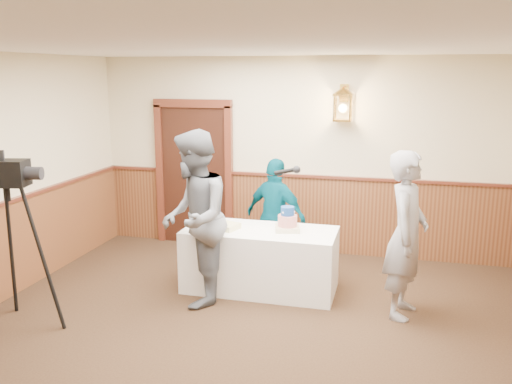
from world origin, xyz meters
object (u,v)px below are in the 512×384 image
at_px(display_table, 260,260).
at_px(interviewer, 194,218).
at_px(baker, 406,235).
at_px(sheet_cake_green, 209,221).
at_px(assistant_p, 276,216).
at_px(tv_camera_rig, 13,255).
at_px(tiered_cake, 287,221).
at_px(sheet_cake_yellow, 224,226).

distance_m(display_table, interviewer, 1.02).
bearing_deg(baker, sheet_cake_green, 91.12).
bearing_deg(baker, assistant_p, 71.11).
bearing_deg(assistant_p, tv_camera_rig, 68.17).
height_order(display_table, tiered_cake, tiered_cake).
distance_m(tiered_cake, sheet_cake_yellow, 0.76).
relative_size(display_table, tv_camera_rig, 1.03).
bearing_deg(tiered_cake, interviewer, -148.61).
xyz_separation_m(tiered_cake, assistant_p, (-0.27, 0.59, -0.11)).
height_order(baker, tv_camera_rig, baker).
xyz_separation_m(display_table, sheet_cake_yellow, (-0.43, -0.07, 0.41)).
bearing_deg(tiered_cake, sheet_cake_yellow, -171.66).
xyz_separation_m(interviewer, baker, (2.29, 0.24, -0.09)).
xyz_separation_m(interviewer, assistant_p, (0.67, 1.17, -0.23)).
relative_size(sheet_cake_yellow, baker, 0.18).
relative_size(tiered_cake, sheet_cake_yellow, 1.04).
bearing_deg(sheet_cake_green, assistant_p, 35.69).
height_order(sheet_cake_yellow, interviewer, interviewer).
height_order(sheet_cake_yellow, baker, baker).
relative_size(sheet_cake_green, baker, 0.15).
relative_size(sheet_cake_yellow, tv_camera_rig, 0.19).
distance_m(sheet_cake_green, interviewer, 0.68).
bearing_deg(tv_camera_rig, baker, 6.68).
distance_m(sheet_cake_yellow, interviewer, 0.55).
bearing_deg(display_table, interviewer, -139.52).
distance_m(tiered_cake, tv_camera_rig, 2.97).
distance_m(sheet_cake_yellow, baker, 2.10).
xyz_separation_m(display_table, tv_camera_rig, (-2.14, -1.62, 0.41)).
xyz_separation_m(sheet_cake_yellow, baker, (2.09, -0.22, 0.11)).
distance_m(interviewer, baker, 2.30).
bearing_deg(sheet_cake_green, interviewer, -85.49).
distance_m(sheet_cake_green, tv_camera_rig, 2.27).
bearing_deg(interviewer, display_table, 113.71).
height_order(display_table, interviewer, interviewer).
height_order(display_table, tv_camera_rig, tv_camera_rig).
bearing_deg(sheet_cake_green, baker, -9.78).
relative_size(sheet_cake_yellow, sheet_cake_green, 1.24).
distance_m(display_table, sheet_cake_green, 0.80).
height_order(tiered_cake, assistant_p, assistant_p).
bearing_deg(tv_camera_rig, display_table, 24.52).
relative_size(sheet_cake_green, assistant_p, 0.17).
relative_size(assistant_p, tv_camera_rig, 0.86).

